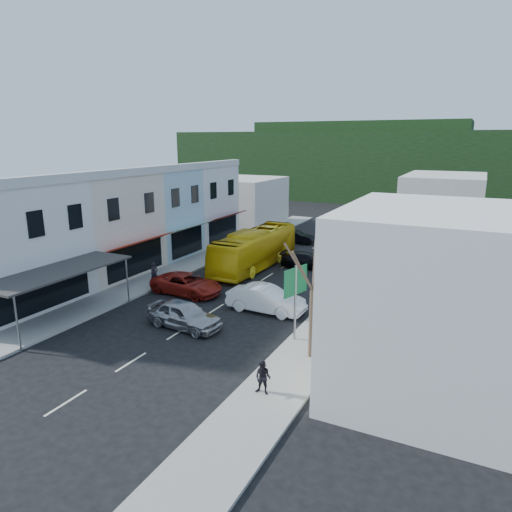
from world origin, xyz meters
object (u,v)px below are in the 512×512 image
at_px(bus, 255,250).
at_px(pedestrian_right, 263,376).
at_px(pedestrian_left, 154,274).
at_px(traffic_signal, 391,217).
at_px(car_red, 187,284).
at_px(direction_sign, 295,304).
at_px(car_silver, 184,316).
at_px(street_tree, 313,291).
at_px(car_white, 266,301).

relative_size(bus, pedestrian_right, 6.82).
height_order(pedestrian_left, traffic_signal, traffic_signal).
relative_size(car_red, direction_sign, 1.07).
height_order(bus, car_silver, bus).
distance_m(car_silver, pedestrian_right, 8.66).
bearing_deg(pedestrian_right, pedestrian_left, 141.91).
bearing_deg(car_silver, pedestrian_right, -117.12).
xyz_separation_m(bus, car_red, (-1.25, -8.40, -0.85)).
bearing_deg(direction_sign, traffic_signal, 106.53).
distance_m(car_silver, street_tree, 8.48).
xyz_separation_m(street_tree, traffic_signal, (-2.05, 32.33, -1.40)).
xyz_separation_m(car_silver, pedestrian_left, (-6.40, 5.36, 0.30)).
bearing_deg(direction_sign, street_tree, -30.62).
bearing_deg(car_silver, pedestrian_left, 55.39).
distance_m(bus, traffic_signal, 20.06).
bearing_deg(street_tree, traffic_signal, 93.63).
xyz_separation_m(pedestrian_right, direction_sign, (-0.82, 5.73, 1.15)).
relative_size(pedestrian_left, traffic_signal, 0.38).
xyz_separation_m(car_silver, car_white, (3.20, 4.44, 0.00)).
height_order(car_white, traffic_signal, traffic_signal).
relative_size(car_red, street_tree, 0.64).
distance_m(car_silver, car_red, 6.07).
bearing_deg(traffic_signal, pedestrian_left, 71.99).
bearing_deg(pedestrian_right, car_silver, 145.59).
xyz_separation_m(bus, direction_sign, (8.55, -12.40, 0.60)).
distance_m(bus, car_white, 10.49).
height_order(bus, pedestrian_right, bus).
height_order(car_silver, pedestrian_right, pedestrian_right).
distance_m(car_red, pedestrian_left, 3.11).
xyz_separation_m(car_red, traffic_signal, (9.22, 26.80, 1.52)).
bearing_deg(car_red, pedestrian_left, 87.40).
bearing_deg(car_red, street_tree, -113.51).
distance_m(pedestrian_right, street_tree, 4.99).
bearing_deg(direction_sign, bus, 140.03).
distance_m(car_red, traffic_signal, 28.38).
relative_size(pedestrian_left, direction_sign, 0.39).
bearing_deg(car_white, pedestrian_right, -155.07).
bearing_deg(bus, car_red, -98.44).
relative_size(pedestrian_right, street_tree, 0.24).
xyz_separation_m(car_red, street_tree, (11.27, -5.53, 2.91)).
xyz_separation_m(direction_sign, traffic_signal, (-0.58, 30.80, 0.06)).
xyz_separation_m(car_white, car_red, (-6.51, 0.64, 0.00)).
relative_size(pedestrian_left, street_tree, 0.24).
bearing_deg(traffic_signal, bus, 73.46).
relative_size(car_white, traffic_signal, 0.99).
distance_m(pedestrian_right, traffic_signal, 36.57).
height_order(car_red, street_tree, street_tree).
distance_m(car_silver, pedestrian_left, 8.35).
xyz_separation_m(pedestrian_left, pedestrian_right, (13.70, -10.01, 0.00)).
bearing_deg(car_silver, car_red, 38.49).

